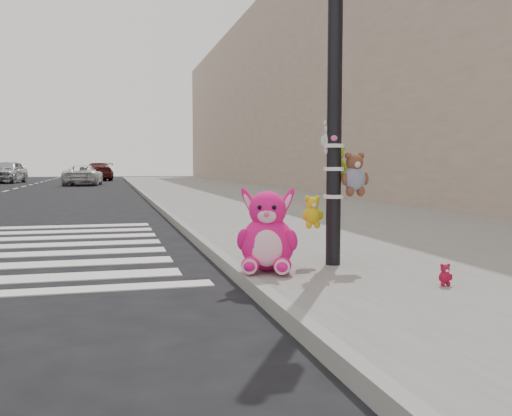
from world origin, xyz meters
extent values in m
plane|color=black|center=(0.00, 0.00, 0.00)|extent=(120.00, 120.00, 0.00)
cube|color=slate|center=(5.00, 10.00, 0.07)|extent=(7.00, 80.00, 0.14)
cube|color=gray|center=(1.55, 10.00, 0.07)|extent=(0.12, 80.00, 0.15)
cube|color=tan|center=(10.50, 20.00, 5.00)|extent=(5.00, 60.00, 10.00)
cylinder|color=black|center=(2.60, 1.80, 2.14)|extent=(0.16, 0.16, 4.00)
cylinder|color=white|center=(2.60, 1.80, 0.89)|extent=(0.22, 0.22, 0.04)
cylinder|color=white|center=(2.60, 1.80, 1.19)|extent=(0.22, 0.22, 0.04)
cylinder|color=white|center=(2.60, 1.80, 1.44)|extent=(0.22, 0.22, 0.04)
ellipsoid|color=#F8147E|center=(1.57, 1.43, 0.22)|extent=(0.27, 0.34, 0.16)
ellipsoid|color=#F8147E|center=(1.87, 1.33, 0.22)|extent=(0.27, 0.34, 0.16)
ellipsoid|color=#F8147E|center=(1.80, 1.61, 0.42)|extent=(0.69, 0.63, 0.56)
ellipsoid|color=#F9BFD1|center=(1.74, 1.43, 0.40)|extent=(0.33, 0.20, 0.37)
sphere|color=#F8147E|center=(1.80, 1.61, 0.77)|extent=(0.49, 0.49, 0.39)
ellipsoid|color=#F8147E|center=(1.64, 1.68, 0.83)|extent=(0.28, 0.16, 0.39)
ellipsoid|color=#F8147E|center=(1.97, 1.57, 0.83)|extent=(0.28, 0.16, 0.39)
imported|color=silver|center=(-1.27, 32.38, 0.61)|extent=(2.39, 4.56, 1.22)
imported|color=#4E1916|center=(-0.62, 43.31, 0.70)|extent=(2.70, 5.10, 1.41)
imported|color=#B6B6BB|center=(-6.50, 38.15, 0.78)|extent=(2.40, 4.78, 1.56)
camera|label=1|loc=(0.23, -4.00, 1.23)|focal=40.00mm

